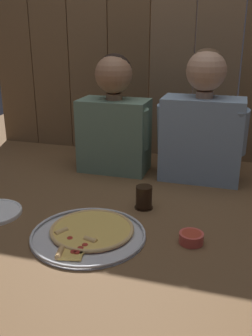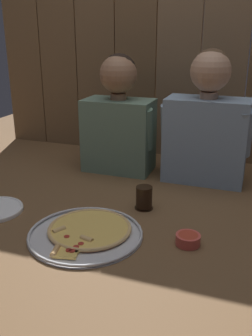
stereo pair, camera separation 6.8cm
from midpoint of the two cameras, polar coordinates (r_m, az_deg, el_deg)
ground_plane at (r=1.49m, az=1.02°, el=-7.92°), size 3.20×3.20×0.00m
pizza_tray at (r=1.39m, az=-4.52°, el=-9.57°), size 0.41×0.41×0.03m
drinking_glass at (r=1.57m, az=3.98°, el=-4.51°), size 0.08×0.08×0.10m
dipping_bowl at (r=1.35m, az=10.76°, el=-10.46°), size 0.09×0.09×0.04m
diner_left at (r=1.93m, az=-0.12°, el=7.54°), size 0.38×0.20×0.59m
diner_right at (r=1.83m, az=13.10°, el=6.63°), size 0.42×0.20×0.62m
wooden_backdrop_wall at (r=2.16m, az=9.04°, el=19.80°), size 2.19×0.03×1.39m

